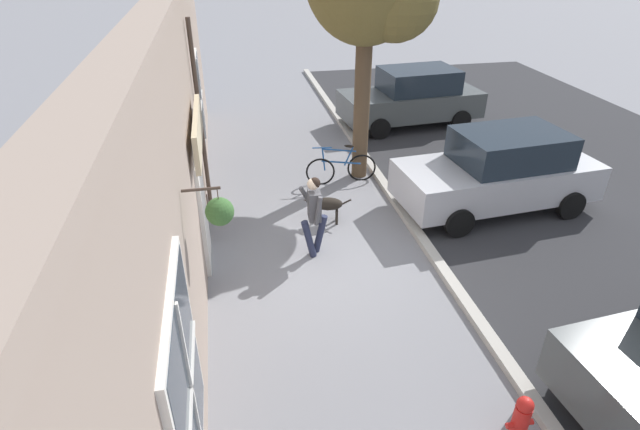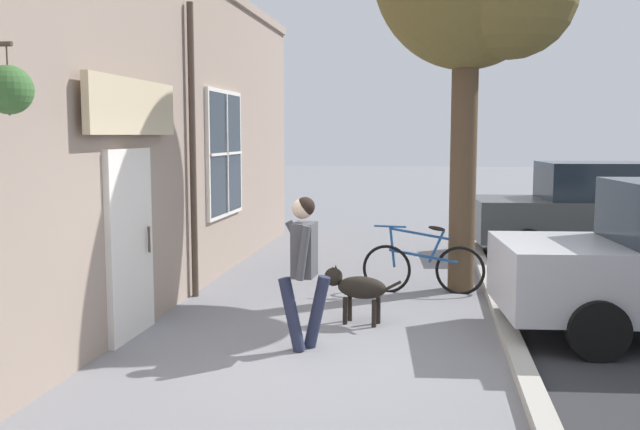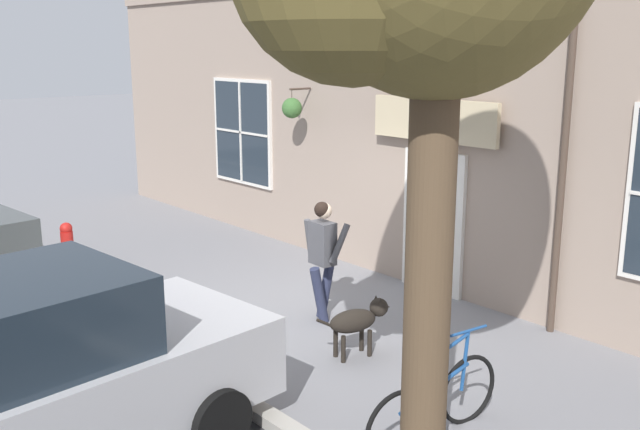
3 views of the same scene
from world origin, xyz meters
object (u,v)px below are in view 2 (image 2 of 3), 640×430
Objects in this scene: parked_car_far_end at (595,209)px; pedestrian_walking at (304,259)px; dog_on_leash at (356,287)px; leaning_bicycle at (423,267)px.

pedestrian_walking is at bearing -123.30° from parked_car_far_end.
pedestrian_walking is 7.85m from parked_car_far_end.
parked_car_far_end is (4.31, 6.56, -0.08)m from pedestrian_walking.
dog_on_leash is (0.43, 1.12, -0.52)m from pedestrian_walking.
dog_on_leash is 1.97m from leaning_bicycle.
pedestrian_walking is at bearing -112.31° from leaning_bicycle.
pedestrian_walking is 3.22m from leaning_bicycle.
pedestrian_walking is 1.63× the size of dog_on_leash.
parked_car_far_end is (3.87, 5.44, 0.43)m from dog_on_leash.
dog_on_leash is at bearing -112.99° from leaning_bicycle.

